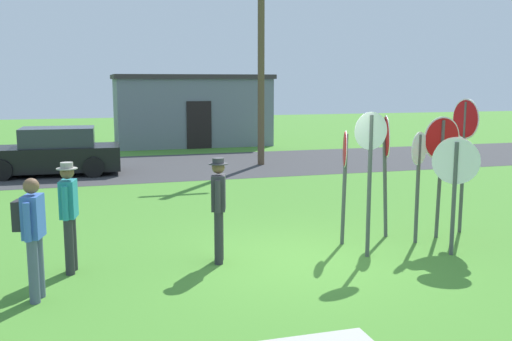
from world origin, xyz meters
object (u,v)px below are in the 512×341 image
Objects in this scene: parked_car_on_street at (53,153)px; stop_sign_tallest at (345,168)px; stop_sign_low_front at (455,176)px; person_on_left at (69,211)px; utility_pole at (261,53)px; stop_sign_leaning_right at (441,155)px; person_in_blue at (32,230)px; stop_sign_nearest at (418,170)px; stop_sign_rear_left at (370,162)px; person_in_teal at (219,204)px; stop_sign_far_back at (455,172)px; stop_sign_rear_right at (464,141)px; stop_sign_center_cluster at (386,154)px.

parked_car_on_street is 11.40m from stop_sign_tallest.
stop_sign_low_front is 1.16× the size of person_on_left.
stop_sign_leaning_right is (0.39, -10.30, -2.34)m from utility_pole.
parked_car_on_street is at bearing 91.70° from person_in_blue.
person_on_left is (-6.08, 0.04, -0.38)m from stop_sign_nearest.
stop_sign_rear_left is at bearing -62.49° from parked_car_on_street.
utility_pole is at bearing 82.51° from stop_sign_rear_left.
utility_pole reaches higher than person_in_teal.
stop_sign_far_back is 4.28m from person_in_teal.
parked_car_on_street is at bearing 129.51° from stop_sign_rear_right.
stop_sign_rear_right is at bearing 20.37° from stop_sign_rear_left.
stop_sign_nearest is at bearing 142.03° from stop_sign_far_back.
stop_sign_far_back is 1.14× the size of person_on_left.
person_in_teal is (-4.33, -0.28, -0.61)m from stop_sign_leaning_right.
person_in_blue is (-7.77, -1.44, -0.82)m from stop_sign_rear_right.
stop_sign_tallest is 2.48m from person_in_teal.
person_in_teal reaches higher than person_in_blue.
stop_sign_center_cluster is (-0.37, 0.55, 0.23)m from stop_sign_nearest.
person_in_blue is at bearing -161.53° from person_in_teal.
person_in_blue is at bearing -178.35° from stop_sign_low_front.
stop_sign_leaning_right is at bearing -160.88° from stop_sign_rear_right.
stop_sign_far_back is (0.50, -0.39, -0.01)m from stop_sign_nearest.
utility_pole is 11.32m from stop_sign_rear_left.
person_on_left is (-2.33, 0.15, 0.00)m from person_in_teal.
person_in_blue is (-7.10, -1.21, -0.61)m from stop_sign_leaning_right.
stop_sign_low_front is at bearing -10.56° from person_in_teal.
stop_sign_tallest is at bearing -60.96° from parked_car_on_street.
stop_sign_center_cluster reaches higher than person_in_teal.
stop_sign_nearest is 1.04× the size of stop_sign_far_back.
stop_sign_rear_left is at bearing -9.50° from person_in_teal.
stop_sign_nearest is at bearing -0.42° from person_on_left.
stop_sign_far_back is 1.78m from stop_sign_rear_left.
stop_sign_rear_right is (0.66, 0.23, 0.21)m from stop_sign_leaning_right.
stop_sign_tallest is at bearing 2.92° from person_on_left.
utility_pole is 11.17m from stop_sign_far_back.
stop_sign_low_front is (-0.32, -0.45, 0.02)m from stop_sign_far_back.
person_in_teal is at bearing -176.28° from stop_sign_leaning_right.
stop_sign_leaning_right reaches higher than person_in_teal.
person_on_left is at bearing -177.18° from stop_sign_rear_right.
utility_pole reaches higher than stop_sign_nearest.
stop_sign_low_front is at bearing -77.58° from stop_sign_nearest.
stop_sign_rear_left is 1.42× the size of person_on_left.
stop_sign_rear_left is (-1.44, 0.32, 0.26)m from stop_sign_low_front.
stop_sign_tallest is 1.20× the size of person_on_left.
person_in_blue is at bearing -165.75° from stop_sign_tallest.
person_on_left is (-6.26, 0.88, -0.39)m from stop_sign_low_front.
stop_sign_rear_right is at bearing 10.48° from person_in_blue.
stop_sign_leaning_right is 1.33× the size of person_in_teal.
person_in_teal is at bearing 18.47° from person_in_blue.
stop_sign_center_cluster is at bearing -56.18° from parked_car_on_street.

